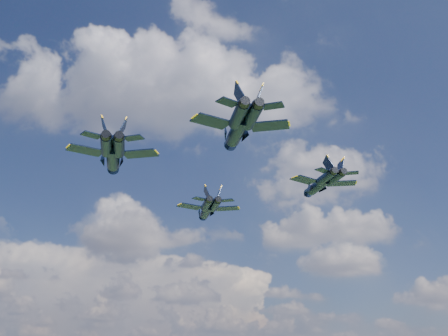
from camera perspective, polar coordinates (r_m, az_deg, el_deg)
The scene contains 4 objects.
jet_lead at distance 111.12m, azimuth -1.80°, elevation -4.35°, with size 12.14×16.20×3.81m.
jet_left at distance 89.79m, azimuth -11.20°, elevation 0.99°, with size 13.79×18.33×4.32m.
jet_right at distance 99.38m, azimuth 9.48°, elevation -1.78°, with size 11.63×15.83×3.73m.
jet_slot at distance 77.85m, azimuth 1.30°, elevation 3.74°, with size 13.44×17.88×4.21m.
Camera 1 is at (-2.88, -90.01, 33.38)m, focal length 45.00 mm.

